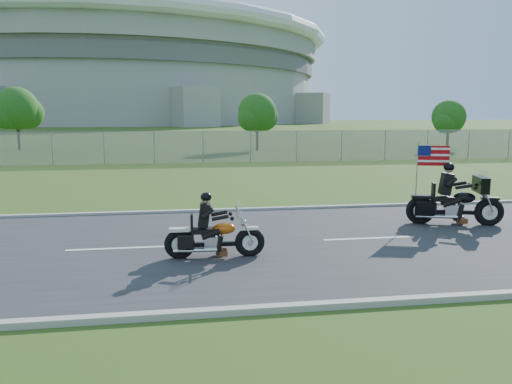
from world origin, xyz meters
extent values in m
plane|color=#324616|center=(0.00, 0.00, 0.00)|extent=(420.00, 420.00, 0.00)
cube|color=#28282B|center=(0.00, 0.00, 0.02)|extent=(120.00, 8.00, 0.04)
cube|color=#9E9B93|center=(0.00, 4.05, 0.05)|extent=(120.00, 0.18, 0.12)
cube|color=#9E9B93|center=(0.00, -4.05, 0.05)|extent=(120.00, 0.18, 0.12)
cube|color=gray|center=(-5.00, 20.00, 1.00)|extent=(60.00, 0.03, 2.00)
cylinder|color=#A3A099|center=(-20.00, 170.00, 10.00)|extent=(130.00, 130.00, 20.00)
cylinder|color=#605E5B|center=(-20.00, 170.00, 17.00)|extent=(132.00, 132.00, 4.00)
cylinder|color=#A3A099|center=(-20.00, 170.00, 23.00)|extent=(134.00, 134.00, 6.00)
torus|color=white|center=(-20.00, 170.00, 27.00)|extent=(140.40, 140.40, 4.40)
cylinder|color=#382316|center=(6.00, 30.00, 1.26)|extent=(0.22, 0.22, 2.52)
sphere|color=#165218|center=(6.00, 30.00, 3.15)|extent=(3.20, 3.20, 3.20)
sphere|color=#165218|center=(6.64, 30.48, 2.79)|extent=(2.40, 2.40, 2.40)
sphere|color=#165218|center=(5.44, 29.60, 2.70)|extent=(2.24, 2.24, 2.24)
cylinder|color=#382316|center=(-14.00, 34.00, 1.40)|extent=(0.22, 0.22, 2.80)
sphere|color=#165218|center=(-14.00, 34.00, 3.50)|extent=(3.60, 3.60, 3.60)
sphere|color=#165218|center=(-13.28, 34.54, 3.10)|extent=(2.70, 2.70, 2.70)
sphere|color=#165218|center=(-14.63, 33.55, 3.00)|extent=(2.52, 2.52, 2.52)
cylinder|color=#382316|center=(22.00, 28.00, 1.12)|extent=(0.22, 0.22, 2.24)
sphere|color=#165218|center=(22.00, 28.00, 2.80)|extent=(2.80, 2.80, 2.80)
sphere|color=#165218|center=(22.56, 28.42, 2.48)|extent=(2.10, 2.10, 2.10)
sphere|color=#165218|center=(21.51, 27.65, 2.40)|extent=(1.96, 1.96, 1.96)
torus|color=black|center=(0.94, -1.03, 0.34)|extent=(0.66, 0.18, 0.65)
torus|color=black|center=(-0.56, -0.97, 0.34)|extent=(0.66, 0.18, 0.65)
ellipsoid|color=#C7540E|center=(0.38, -1.01, 0.66)|extent=(0.50, 0.30, 0.25)
cube|color=black|center=(-0.07, -0.99, 0.62)|extent=(0.49, 0.28, 0.11)
cube|color=black|center=(-0.03, -0.99, 0.96)|extent=(0.22, 0.36, 0.48)
sphere|color=black|center=(0.01, -0.99, 1.34)|extent=(0.25, 0.25, 0.24)
cube|color=silver|center=(0.74, -1.02, 1.08)|extent=(0.05, 0.41, 0.35)
torus|color=black|center=(7.84, 0.91, 0.40)|extent=(0.82, 0.41, 0.79)
torus|color=black|center=(6.09, 1.42, 0.40)|extent=(0.82, 0.41, 0.79)
ellipsoid|color=black|center=(7.19, 1.10, 0.79)|extent=(0.67, 0.50, 0.30)
cube|color=black|center=(6.66, 1.26, 0.75)|extent=(0.66, 0.47, 0.13)
cube|color=black|center=(6.71, 1.24, 1.17)|extent=(0.37, 0.48, 0.59)
sphere|color=black|center=(6.76, 1.23, 1.63)|extent=(0.36, 0.36, 0.29)
cube|color=black|center=(7.58, 0.98, 1.17)|extent=(0.47, 0.89, 0.43)
cube|color=#B70C11|center=(6.46, 1.54, 1.92)|extent=(0.83, 0.26, 0.56)
camera|label=1|loc=(-0.53, -11.35, 3.08)|focal=35.00mm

